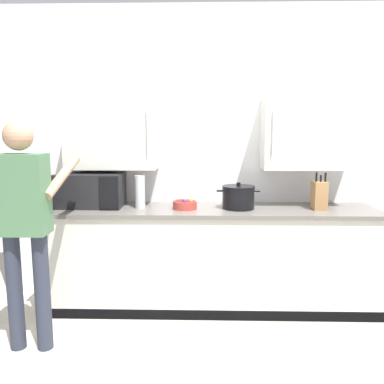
{
  "coord_description": "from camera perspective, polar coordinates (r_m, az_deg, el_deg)",
  "views": [
    {
      "loc": [
        -0.07,
        -2.51,
        1.56
      ],
      "look_at": [
        -0.15,
        0.8,
        1.05
      ],
      "focal_mm": 36.32,
      "sensor_mm": 36.0,
      "label": 1
    }
  ],
  "objects": [
    {
      "name": "ground_plane",
      "position": [
        2.95,
        2.75,
        -23.19
      ],
      "size": [
        9.64,
        9.64,
        0.0
      ],
      "primitive_type": "plane",
      "color": "#B7AD99"
    },
    {
      "name": "microwave_oven",
      "position": [
        3.57,
        -15.2,
        0.25
      ],
      "size": [
        0.59,
        0.75,
        0.3
      ],
      "color": "black",
      "rests_on": "counter_unit"
    },
    {
      "name": "back_wall_tiled",
      "position": [
        3.67,
        2.5,
        6.24
      ],
      "size": [
        4.05,
        0.44,
        2.71
      ],
      "color": "white",
      "rests_on": "ground_plane"
    },
    {
      "name": "fruit_bowl",
      "position": [
        3.37,
        -1.03,
        -1.78
      ],
      "size": [
        0.21,
        0.21,
        0.09
      ],
      "color": "#AD3D33",
      "rests_on": "counter_unit"
    },
    {
      "name": "person_figure",
      "position": [
        2.95,
        -23.42,
        -3.34
      ],
      "size": [
        0.51,
        0.58,
        1.64
      ],
      "color": "#282D3D",
      "rests_on": "ground_plane"
    },
    {
      "name": "stock_pot",
      "position": [
        3.4,
        6.81,
        -0.77
      ],
      "size": [
        0.38,
        0.28,
        0.23
      ],
      "color": "black",
      "rests_on": "counter_unit"
    },
    {
      "name": "thermos_flask",
      "position": [
        3.43,
        -7.65,
        0.05
      ],
      "size": [
        0.09,
        0.09,
        0.29
      ],
      "color": "#B7BABF",
      "rests_on": "counter_unit"
    },
    {
      "name": "counter_unit",
      "position": [
        3.53,
        2.49,
        -9.6
      ],
      "size": [
        2.96,
        0.64,
        0.9
      ],
      "color": "beige",
      "rests_on": "ground_plane"
    },
    {
      "name": "knife_block",
      "position": [
        3.52,
        18.18,
        -0.44
      ],
      "size": [
        0.11,
        0.15,
        0.32
      ],
      "color": "#A37547",
      "rests_on": "counter_unit"
    }
  ]
}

